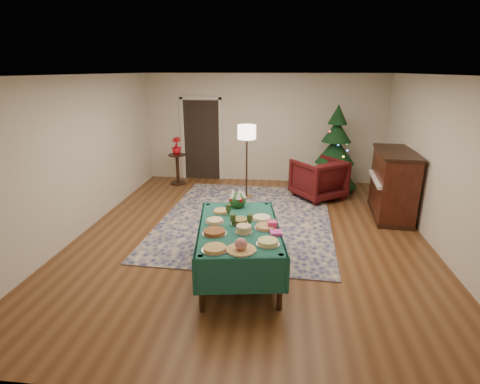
# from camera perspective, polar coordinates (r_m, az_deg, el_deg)

# --- Properties ---
(room_shell) EXTENTS (7.00, 7.00, 7.00)m
(room_shell) POSITION_cam_1_polar(r_m,az_deg,el_deg) (6.19, 1.81, 4.83)
(room_shell) COLOR #593319
(room_shell) RESTS_ON ground
(doorway) EXTENTS (1.08, 0.04, 2.16)m
(doorway) POSITION_cam_1_polar(r_m,az_deg,el_deg) (9.86, -5.86, 8.25)
(doorway) COLOR black
(doorway) RESTS_ON ground
(rug) EXTENTS (3.37, 4.33, 0.02)m
(rug) POSITION_cam_1_polar(r_m,az_deg,el_deg) (7.33, 1.00, -4.02)
(rug) COLOR navy
(rug) RESTS_ON ground
(buffet_table) EXTENTS (1.38, 2.05, 0.74)m
(buffet_table) POSITION_cam_1_polar(r_m,az_deg,el_deg) (5.20, -0.19, -6.63)
(buffet_table) COLOR black
(buffet_table) RESTS_ON ground
(platter_0) EXTENTS (0.32, 0.32, 0.05)m
(platter_0) POSITION_cam_1_polar(r_m,az_deg,el_deg) (4.47, -3.87, -8.61)
(platter_0) COLOR silver
(platter_0) RESTS_ON buffet_table
(platter_1) EXTENTS (0.36, 0.36, 0.16)m
(platter_1) POSITION_cam_1_polar(r_m,az_deg,el_deg) (4.44, 0.13, -8.24)
(platter_1) COLOR silver
(platter_1) RESTS_ON buffet_table
(platter_2) EXTENTS (0.29, 0.29, 0.06)m
(platter_2) POSITION_cam_1_polar(r_m,az_deg,el_deg) (4.61, 4.27, -7.66)
(platter_2) COLOR silver
(platter_2) RESTS_ON buffet_table
(platter_3) EXTENTS (0.33, 0.33, 0.05)m
(platter_3) POSITION_cam_1_polar(r_m,az_deg,el_deg) (4.89, -3.92, -6.12)
(platter_3) COLOR silver
(platter_3) RESTS_ON buffet_table
(platter_4) EXTENTS (0.23, 0.23, 0.10)m
(platter_4) POSITION_cam_1_polar(r_m,az_deg,el_deg) (4.91, 0.59, -5.70)
(platter_4) COLOR silver
(platter_4) RESTS_ON buffet_table
(platter_5) EXTENTS (0.30, 0.30, 0.04)m
(platter_5) POSITION_cam_1_polar(r_m,az_deg,el_deg) (5.06, 3.92, -5.34)
(platter_5) COLOR silver
(platter_5) RESTS_ON buffet_table
(platter_6) EXTENTS (0.27, 0.27, 0.05)m
(platter_6) POSITION_cam_1_polar(r_m,az_deg,el_deg) (5.23, -3.85, -4.46)
(platter_6) COLOR silver
(platter_6) RESTS_ON buffet_table
(platter_7) EXTENTS (0.26, 0.26, 0.07)m
(platter_7) POSITION_cam_1_polar(r_m,az_deg,el_deg) (5.20, -0.06, -4.46)
(platter_7) COLOR silver
(platter_7) RESTS_ON buffet_table
(platter_8) EXTENTS (0.29, 0.29, 0.04)m
(platter_8) POSITION_cam_1_polar(r_m,az_deg,el_deg) (5.35, 3.32, -3.98)
(platter_8) COLOR silver
(platter_8) RESTS_ON buffet_table
(platter_9) EXTENTS (0.27, 0.27, 0.04)m
(platter_9) POSITION_cam_1_polar(r_m,az_deg,el_deg) (5.60, -2.83, -2.95)
(platter_9) COLOR silver
(platter_9) RESTS_ON buffet_table
(goblet_0) EXTENTS (0.08, 0.08, 0.17)m
(goblet_0) POSITION_cam_1_polar(r_m,az_deg,el_deg) (5.44, -1.77, -2.73)
(goblet_0) COLOR #2D471E
(goblet_0) RESTS_ON buffet_table
(goblet_1) EXTENTS (0.08, 0.08, 0.17)m
(goblet_1) POSITION_cam_1_polar(r_m,az_deg,el_deg) (5.08, 1.50, -4.30)
(goblet_1) COLOR #2D471E
(goblet_1) RESTS_ON buffet_table
(goblet_2) EXTENTS (0.08, 0.08, 0.17)m
(goblet_2) POSITION_cam_1_polar(r_m,az_deg,el_deg) (5.08, -1.08, -4.29)
(goblet_2) COLOR #2D471E
(goblet_2) RESTS_ON buffet_table
(napkin_stack) EXTENTS (0.17, 0.17, 0.04)m
(napkin_stack) POSITION_cam_1_polar(r_m,az_deg,el_deg) (4.90, 5.50, -6.21)
(napkin_stack) COLOR #E840AC
(napkin_stack) RESTS_ON buffet_table
(gift_box) EXTENTS (0.13, 0.13, 0.10)m
(gift_box) POSITION_cam_1_polar(r_m,az_deg,el_deg) (5.06, 4.91, -4.98)
(gift_box) COLOR #F44379
(gift_box) RESTS_ON buffet_table
(centerpiece) EXTENTS (0.27, 0.27, 0.31)m
(centerpiece) POSITION_cam_1_polar(r_m,az_deg,el_deg) (5.79, -0.39, -1.04)
(centerpiece) COLOR #1E4C1E
(centerpiece) RESTS_ON buffet_table
(armchair) EXTENTS (1.31, 1.29, 0.99)m
(armchair) POSITION_cam_1_polar(r_m,az_deg,el_deg) (8.53, 11.88, 2.26)
(armchair) COLOR #460F0F
(armchair) RESTS_ON ground
(floor_lamp) EXTENTS (0.40, 0.40, 1.64)m
(floor_lamp) POSITION_cam_1_polar(r_m,az_deg,el_deg) (8.18, 1.04, 8.43)
(floor_lamp) COLOR #A57F3F
(floor_lamp) RESTS_ON ground
(side_table) EXTENTS (0.43, 0.43, 0.77)m
(side_table) POSITION_cam_1_polar(r_m,az_deg,el_deg) (9.59, -9.48, 3.39)
(side_table) COLOR black
(side_table) RESTS_ON ground
(potted_plant) EXTENTS (0.24, 0.43, 0.24)m
(potted_plant) POSITION_cam_1_polar(r_m,az_deg,el_deg) (9.48, -9.64, 6.40)
(potted_plant) COLOR red
(potted_plant) RESTS_ON side_table
(christmas_tree) EXTENTS (1.18, 1.18, 2.03)m
(christmas_tree) POSITION_cam_1_polar(r_m,az_deg,el_deg) (9.18, 14.30, 5.89)
(christmas_tree) COLOR black
(christmas_tree) RESTS_ON ground
(piano) EXTENTS (0.82, 1.56, 1.31)m
(piano) POSITION_cam_1_polar(r_m,az_deg,el_deg) (7.88, 22.25, 1.04)
(piano) COLOR black
(piano) RESTS_ON ground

